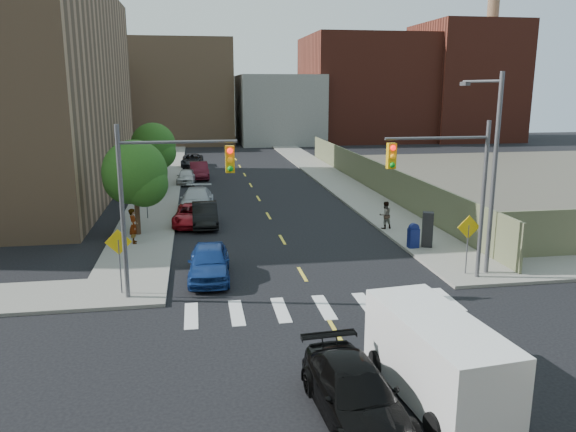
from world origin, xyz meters
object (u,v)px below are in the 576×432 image
object	(u,v)px
parked_car_silver	(197,200)
black_sedan	(355,393)
parked_car_maroon	(199,170)
pedestrian_east	(385,215)
parked_car_white	(186,176)
cargo_van	(434,354)
parked_car_blue	(209,262)
parked_car_black	(205,215)
parked_car_red	(192,215)
parked_car_grey	(192,160)
payphone	(427,230)
pedestrian_west	(133,226)
mailbox	(413,236)

from	to	relation	value
parked_car_silver	black_sedan	distance (m)	26.02
parked_car_maroon	pedestrian_east	size ratio (longest dim) A/B	2.84
parked_car_white	parked_car_maroon	bearing A→B (deg)	72.68
parked_car_maroon	cargo_van	distance (m)	39.57
parked_car_blue	parked_car_black	distance (m)	9.77
parked_car_red	pedestrian_east	world-z (taller)	pedestrian_east
parked_car_grey	parked_car_black	bearing A→B (deg)	-85.81
black_sedan	pedestrian_east	bearing A→B (deg)	64.65
parked_car_white	payphone	size ratio (longest dim) A/B	2.07
parked_car_black	pedestrian_west	distance (m)	5.42
parked_car_maroon	parked_car_grey	world-z (taller)	parked_car_maroon
black_sedan	pedestrian_west	size ratio (longest dim) A/B	2.55
pedestrian_west	parked_car_blue	bearing A→B (deg)	-153.95
parked_car_silver	cargo_van	distance (m)	25.82
parked_car_blue	pedestrian_west	size ratio (longest dim) A/B	2.37
parked_car_red	parked_car_maroon	world-z (taller)	parked_car_maroon
parked_car_grey	pedestrian_east	xyz separation A→B (m)	(11.31, -29.43, 0.29)
parked_car_silver	parked_car_maroon	distance (m)	14.07
parked_car_black	mailbox	distance (m)	12.77
payphone	pedestrian_east	distance (m)	4.17
parked_car_black	parked_car_silver	distance (m)	4.43
mailbox	pedestrian_east	world-z (taller)	pedestrian_east
parked_car_silver	parked_car_red	bearing A→B (deg)	-89.87
parked_car_grey	payphone	xyz separation A→B (m)	(12.21, -33.50, 0.40)
black_sedan	parked_car_white	bearing A→B (deg)	93.02
payphone	parked_car_silver	bearing A→B (deg)	155.52
parked_car_blue	parked_car_grey	size ratio (longest dim) A/B	0.93
parked_car_black	mailbox	world-z (taller)	mailbox
parked_car_black	parked_car_red	world-z (taller)	parked_car_black
parked_car_blue	mailbox	distance (m)	10.98
parked_car_grey	pedestrian_west	world-z (taller)	pedestrian_west
parked_car_black	parked_car_maroon	distance (m)	18.48
pedestrian_west	payphone	bearing A→B (deg)	-108.68
parked_car_silver	pedestrian_east	world-z (taller)	pedestrian_east
parked_car_black	parked_car_maroon	xyz separation A→B (m)	(-0.18, 18.48, 0.05)
parked_car_maroon	parked_car_grey	bearing A→B (deg)	91.55
parked_car_white	parked_car_black	bearing A→B (deg)	-80.87
parked_car_black	pedestrian_east	world-z (taller)	pedestrian_east
parked_car_silver	payphone	size ratio (longest dim) A/B	2.86
parked_car_silver	pedestrian_west	world-z (taller)	pedestrian_west
cargo_van	pedestrian_west	xyz separation A→B (m)	(-9.65, 16.83, -0.15)
parked_car_grey	cargo_van	world-z (taller)	cargo_van
parked_car_blue	parked_car_black	bearing A→B (deg)	92.70
parked_car_silver	mailbox	size ratio (longest dim) A/B	4.06
parked_car_blue	pedestrian_east	size ratio (longest dim) A/B	2.76
mailbox	pedestrian_east	bearing A→B (deg)	86.90
parked_car_maroon	pedestrian_east	distance (m)	23.95
cargo_van	mailbox	distance (m)	14.41
parked_car_grey	black_sedan	bearing A→B (deg)	-82.52
parked_car_grey	black_sedan	size ratio (longest dim) A/B	1.00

